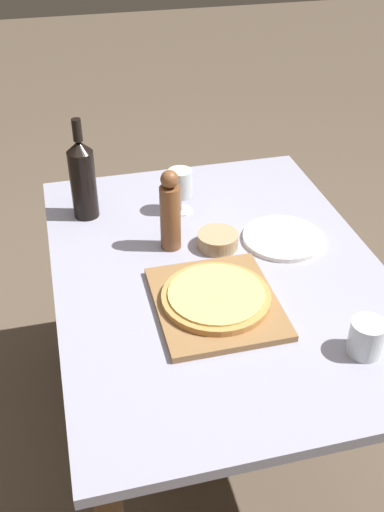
{
  "coord_description": "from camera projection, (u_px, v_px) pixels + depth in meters",
  "views": [
    {
      "loc": [
        -0.39,
        -1.27,
        1.72
      ],
      "look_at": [
        -0.08,
        -0.01,
        0.79
      ],
      "focal_mm": 42.0,
      "sensor_mm": 36.0,
      "label": 1
    }
  ],
  "objects": [
    {
      "name": "ground_plane",
      "position": [
        213.0,
        438.0,
        2.07
      ],
      "size": [
        12.0,
        12.0,
        0.0
      ],
      "primitive_type": "plane",
      "color": "brown"
    },
    {
      "name": "pizza",
      "position": [
        216.0,
        296.0,
        1.5
      ],
      "size": [
        0.28,
        0.28,
        0.02
      ],
      "color": "#C68947",
      "rests_on": "cutting_board"
    },
    {
      "name": "cutting_board",
      "position": [
        216.0,
        303.0,
        1.51
      ],
      "size": [
        0.3,
        0.35,
        0.02
      ],
      "color": "olive",
      "rests_on": "dining_table"
    },
    {
      "name": "wine_bottle",
      "position": [
        83.0,
        178.0,
        1.8
      ],
      "size": [
        0.08,
        0.08,
        0.32
      ],
      "color": "black",
      "rests_on": "dining_table"
    },
    {
      "name": "pepper_mill",
      "position": [
        170.0,
        212.0,
        1.67
      ],
      "size": [
        0.06,
        0.06,
        0.24
      ],
      "color": "brown",
      "rests_on": "dining_table"
    },
    {
      "name": "wine_glass",
      "position": [
        180.0,
        185.0,
        1.84
      ],
      "size": [
        0.07,
        0.07,
        0.14
      ],
      "color": "silver",
      "rests_on": "dining_table"
    },
    {
      "name": "dining_table",
      "position": [
        218.0,
        297.0,
        1.71
      ],
      "size": [
        0.9,
        1.22,
        0.73
      ],
      "color": "#9393A8",
      "rests_on": "ground_plane"
    },
    {
      "name": "dinner_plate",
      "position": [
        283.0,
        238.0,
        1.76
      ],
      "size": [
        0.24,
        0.24,
        0.01
      ],
      "color": "white",
      "rests_on": "dining_table"
    },
    {
      "name": "drinking_tumbler",
      "position": [
        366.0,
        338.0,
        1.36
      ],
      "size": [
        0.08,
        0.08,
        0.09
      ],
      "color": "silver",
      "rests_on": "dining_table"
    },
    {
      "name": "small_bowl",
      "position": [
        218.0,
        240.0,
        1.72
      ],
      "size": [
        0.12,
        0.12,
        0.04
      ],
      "color": "tan",
      "rests_on": "dining_table"
    }
  ]
}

